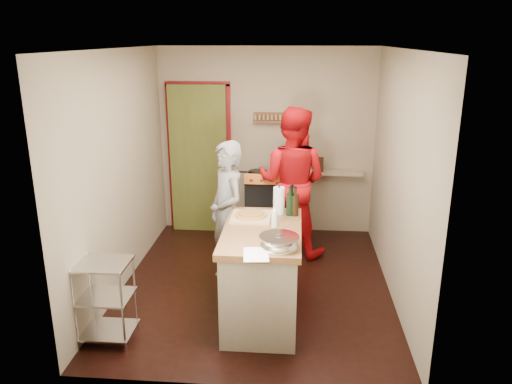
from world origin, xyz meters
TOP-DOWN VIEW (x-y plane):
  - floor at (0.00, 0.00)m, footprint 3.50×3.50m
  - back_wall at (-0.64, 1.78)m, footprint 3.00×0.44m
  - left_wall at (-1.50, 0.00)m, footprint 0.04×3.50m
  - right_wall at (1.50, 0.00)m, footprint 0.04×3.50m
  - ceiling at (0.00, 0.00)m, footprint 3.00×3.50m
  - stove at (0.05, 1.42)m, footprint 0.60×0.63m
  - wire_shelving at (-1.28, -1.20)m, footprint 0.48×0.40m
  - island at (0.12, -0.69)m, footprint 0.75×1.38m
  - person_stripe at (-0.33, 0.09)m, footprint 0.65×0.72m
  - person_red at (0.38, 0.98)m, footprint 1.10×0.96m

SIDE VIEW (x-z plane):
  - floor at x=0.00m, z-range 0.00..0.00m
  - wire_shelving at x=-1.28m, z-range 0.04..0.84m
  - stove at x=0.05m, z-range -0.05..0.95m
  - island at x=0.12m, z-range -0.13..1.13m
  - person_stripe at x=-0.33m, z-range 0.00..1.64m
  - person_red at x=0.38m, z-range 0.00..1.91m
  - back_wall at x=-0.64m, z-range -0.17..2.43m
  - left_wall at x=-1.50m, z-range 0.00..2.60m
  - right_wall at x=1.50m, z-range 0.00..2.60m
  - ceiling at x=0.00m, z-range 2.60..2.62m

